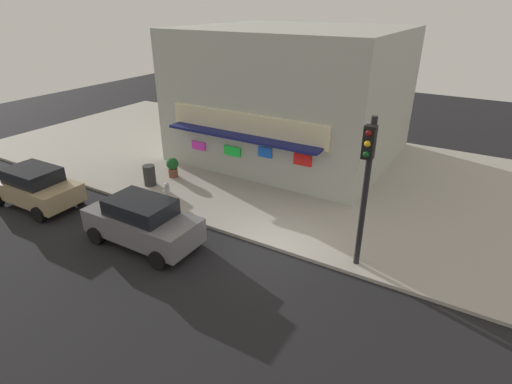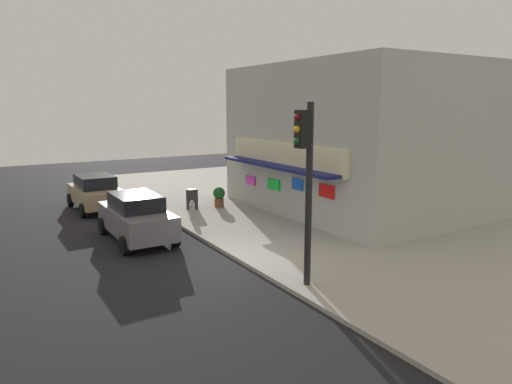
% 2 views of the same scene
% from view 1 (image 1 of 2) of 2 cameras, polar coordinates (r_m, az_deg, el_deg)
% --- Properties ---
extents(ground_plane, '(59.76, 59.76, 0.00)m').
position_cam_1_polar(ground_plane, '(14.13, 2.14, -8.04)').
color(ground_plane, black).
extents(sidewalk, '(39.84, 13.92, 0.12)m').
position_cam_1_polar(sidewalk, '(19.78, 12.04, 1.86)').
color(sidewalk, '#A39E93').
rests_on(sidewalk, ground_plane).
extents(corner_building, '(10.50, 10.13, 6.50)m').
position_cam_1_polar(corner_building, '(21.92, 5.25, 13.72)').
color(corner_building, '#ADB2A8').
rests_on(corner_building, sidewalk).
extents(traffic_light, '(0.32, 0.58, 4.82)m').
position_cam_1_polar(traffic_light, '(12.06, 15.29, 2.23)').
color(traffic_light, black).
rests_on(traffic_light, sidewalk).
extents(fire_hydrant, '(0.46, 0.22, 0.79)m').
position_cam_1_polar(fire_hydrant, '(17.39, -12.42, 0.05)').
color(fire_hydrant, '#B2B2B7').
rests_on(fire_hydrant, sidewalk).
extents(trash_can, '(0.54, 0.54, 0.94)m').
position_cam_1_polar(trash_can, '(18.99, -14.80, 2.30)').
color(trash_can, '#2D2D2D').
rests_on(trash_can, sidewalk).
extents(potted_plant_by_doorway, '(0.57, 0.57, 0.95)m').
position_cam_1_polar(potted_plant_by_doorway, '(19.61, -11.69, 3.55)').
color(potted_plant_by_doorway, brown).
rests_on(potted_plant_by_doorway, sidewalk).
extents(parked_car_tan, '(3.95, 2.12, 1.64)m').
position_cam_1_polar(parked_car_tan, '(19.01, -28.70, 0.70)').
color(parked_car_tan, '#9E8966').
rests_on(parked_car_tan, ground_plane).
extents(parked_car_grey, '(4.18, 2.01, 1.72)m').
position_cam_1_polar(parked_car_grey, '(14.53, -15.74, -4.02)').
color(parked_car_grey, slate).
rests_on(parked_car_grey, ground_plane).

